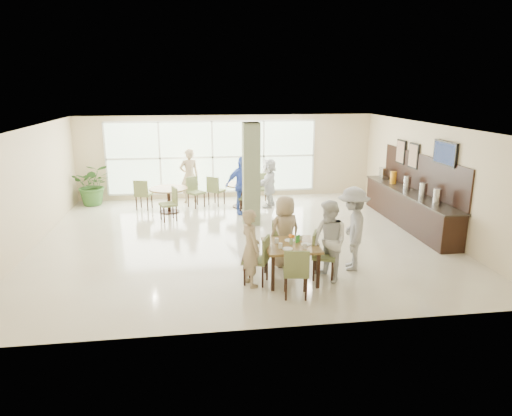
{
  "coord_description": "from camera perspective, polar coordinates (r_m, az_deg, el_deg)",
  "views": [
    {
      "loc": [
        -1.15,
        -10.93,
        3.74
      ],
      "look_at": [
        0.2,
        -1.2,
        1.1
      ],
      "focal_mm": 32.0,
      "sensor_mm": 36.0,
      "label": 1
    }
  ],
  "objects": [
    {
      "name": "teen_far",
      "position": [
        9.67,
        3.63,
        -2.91
      ],
      "size": [
        0.85,
        0.67,
        1.53
      ],
      "primitive_type": "imported",
      "rotation": [
        0.0,
        0.0,
        3.54
      ],
      "color": "tan",
      "rests_on": "ground"
    },
    {
      "name": "teen_right",
      "position": [
        9.01,
        9.13,
        -4.15
      ],
      "size": [
        0.86,
        0.96,
        1.62
      ],
      "primitive_type": "imported",
      "rotation": [
        0.0,
        0.0,
        -1.19
      ],
      "color": "white",
      "rests_on": "ground"
    },
    {
      "name": "column",
      "position": [
        12.45,
        -0.61,
        4.21
      ],
      "size": [
        0.45,
        0.45,
        2.8
      ],
      "primitive_type": "cube",
      "color": "#616949",
      "rests_on": "ground"
    },
    {
      "name": "tabletop_clutter",
      "position": [
        8.91,
        4.55,
        -4.22
      ],
      "size": [
        0.69,
        0.68,
        0.21
      ],
      "color": "white",
      "rests_on": "main_table"
    },
    {
      "name": "ground",
      "position": [
        11.61,
        -1.8,
        -3.76
      ],
      "size": [
        10.0,
        10.0,
        0.0
      ],
      "primitive_type": "plane",
      "color": "beige",
      "rests_on": "ground"
    },
    {
      "name": "round_table_left",
      "position": [
        14.07,
        -10.88,
        1.82
      ],
      "size": [
        1.16,
        1.16,
        0.75
      ],
      "color": "brown",
      "rests_on": "ground"
    },
    {
      "name": "adult_standing",
      "position": [
        15.09,
        -8.34,
        4.0
      ],
      "size": [
        0.75,
        0.6,
        1.78
      ],
      "primitive_type": "imported",
      "rotation": [
        0.0,
        0.0,
        3.44
      ],
      "color": "tan",
      "rests_on": "ground"
    },
    {
      "name": "round_table_right",
      "position": [
        14.45,
        -1.79,
        2.36
      ],
      "size": [
        1.08,
        1.08,
        0.75
      ],
      "color": "brown",
      "rests_on": "ground"
    },
    {
      "name": "chairs_table_left",
      "position": [
        14.1,
        -10.76,
        1.38
      ],
      "size": [
        2.21,
        2.0,
        0.95
      ],
      "color": "olive",
      "rests_on": "ground"
    },
    {
      "name": "adult_a",
      "position": [
        13.6,
        -1.79,
        2.85
      ],
      "size": [
        1.14,
        0.83,
        1.74
      ],
      "primitive_type": "imported",
      "rotation": [
        0.0,
        0.0,
        0.27
      ],
      "color": "#4667D4",
      "rests_on": "ground"
    },
    {
      "name": "chairs_table_right",
      "position": [
        14.47,
        -1.72,
        2.0
      ],
      "size": [
        2.12,
        1.78,
        0.95
      ],
      "color": "olive",
      "rests_on": "ground"
    },
    {
      "name": "adult_b",
      "position": [
        14.44,
        1.65,
        3.17
      ],
      "size": [
        1.16,
        1.56,
        1.54
      ],
      "primitive_type": "imported",
      "rotation": [
        0.0,
        0.0,
        -2.0
      ],
      "color": "white",
      "rests_on": "ground"
    },
    {
      "name": "teen_left",
      "position": [
        8.7,
        -0.69,
        -5.0
      ],
      "size": [
        0.52,
        0.64,
        1.52
      ],
      "primitive_type": "imported",
      "rotation": [
        0.0,
        0.0,
        1.89
      ],
      "color": "tan",
      "rests_on": "ground"
    },
    {
      "name": "chairs_main_table",
      "position": [
        9.03,
        4.2,
        -6.19
      ],
      "size": [
        1.96,
        2.02,
        0.95
      ],
      "color": "olive",
      "rests_on": "ground"
    },
    {
      "name": "wall_tv",
      "position": [
        12.09,
        22.55,
        6.35
      ],
      "size": [
        0.06,
        1.0,
        0.58
      ],
      "color": "black",
      "rests_on": "ground"
    },
    {
      "name": "buffet_counter",
      "position": [
        13.23,
        18.6,
        0.3
      ],
      "size": [
        0.64,
        4.7,
        1.95
      ],
      "color": "black",
      "rests_on": "ground"
    },
    {
      "name": "window_bank",
      "position": [
        15.58,
        -5.45,
        6.34
      ],
      "size": [
        7.0,
        0.04,
        7.0
      ],
      "color": "silver",
      "rests_on": "ground"
    },
    {
      "name": "room_shell",
      "position": [
        11.18,
        -1.87,
        4.53
      ],
      "size": [
        10.0,
        10.0,
        10.0
      ],
      "color": "white",
      "rests_on": "ground"
    },
    {
      "name": "teen_standing",
      "position": [
        9.65,
        11.96,
        -2.55
      ],
      "size": [
        0.92,
        1.26,
        1.76
      ],
      "primitive_type": "imported",
      "rotation": [
        0.0,
        0.0,
        -1.83
      ],
      "color": "#AEAEB1",
      "rests_on": "ground"
    },
    {
      "name": "potted_plant",
      "position": [
        15.59,
        -19.7,
        2.8
      ],
      "size": [
        1.34,
        1.34,
        1.34
      ],
      "primitive_type": "imported",
      "rotation": [
        0.0,
        0.0,
        0.12
      ],
      "color": "#346227",
      "rests_on": "ground"
    },
    {
      "name": "framed_art_a",
      "position": [
        13.53,
        19.09,
        6.19
      ],
      "size": [
        0.05,
        0.55,
        0.7
      ],
      "color": "black",
      "rests_on": "ground"
    },
    {
      "name": "main_table",
      "position": [
        8.97,
        4.41,
        -5.06
      ],
      "size": [
        1.03,
        1.03,
        0.75
      ],
      "color": "brown",
      "rests_on": "ground"
    },
    {
      "name": "framed_art_b",
      "position": [
        14.24,
        17.65,
        6.71
      ],
      "size": [
        0.05,
        0.55,
        0.7
      ],
      "color": "black",
      "rests_on": "ground"
    }
  ]
}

